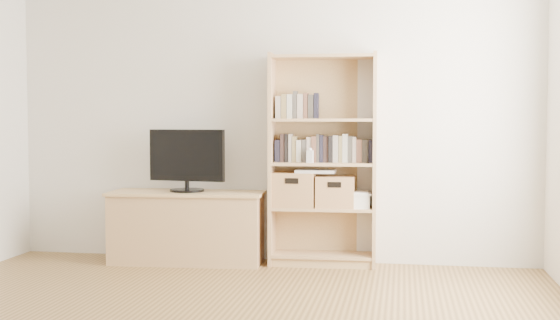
% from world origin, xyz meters
% --- Properties ---
extents(back_wall, '(4.50, 0.02, 2.60)m').
position_xyz_m(back_wall, '(0.00, 2.50, 1.30)').
color(back_wall, silver).
rests_on(back_wall, floor).
extents(tv_stand, '(1.29, 0.55, 0.58)m').
position_xyz_m(tv_stand, '(-0.67, 2.26, 0.29)').
color(tv_stand, tan).
rests_on(tv_stand, floor).
extents(bookshelf, '(0.89, 0.35, 1.75)m').
position_xyz_m(bookshelf, '(0.47, 2.34, 0.88)').
color(bookshelf, tan).
rests_on(bookshelf, floor).
extents(television, '(0.67, 0.15, 0.53)m').
position_xyz_m(television, '(-0.67, 2.26, 0.87)').
color(television, black).
rests_on(television, tv_stand).
extents(books_row_mid, '(0.75, 0.15, 0.20)m').
position_xyz_m(books_row_mid, '(0.47, 2.36, 0.96)').
color(books_row_mid, black).
rests_on(books_row_mid, bookshelf).
extents(books_row_upper, '(0.41, 0.15, 0.22)m').
position_xyz_m(books_row_upper, '(0.27, 2.36, 1.32)').
color(books_row_upper, black).
rests_on(books_row_upper, bookshelf).
extents(baby_monitor, '(0.06, 0.04, 0.10)m').
position_xyz_m(baby_monitor, '(0.38, 2.24, 0.91)').
color(baby_monitor, white).
rests_on(baby_monitor, bookshelf).
extents(basket_left, '(0.35, 0.29, 0.28)m').
position_xyz_m(basket_left, '(0.24, 2.33, 0.63)').
color(basket_left, '#B37B51').
rests_on(basket_left, bookshelf).
extents(basket_right, '(0.32, 0.26, 0.26)m').
position_xyz_m(basket_right, '(0.58, 2.34, 0.61)').
color(basket_right, '#B37B51').
rests_on(basket_right, bookshelf).
extents(laptop, '(0.32, 0.23, 0.03)m').
position_xyz_m(laptop, '(0.41, 2.32, 0.78)').
color(laptop, silver).
rests_on(laptop, basket_left).
extents(magazine_stack, '(0.18, 0.25, 0.11)m').
position_xyz_m(magazine_stack, '(0.77, 2.35, 0.54)').
color(magazine_stack, silver).
rests_on(magazine_stack, bookshelf).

